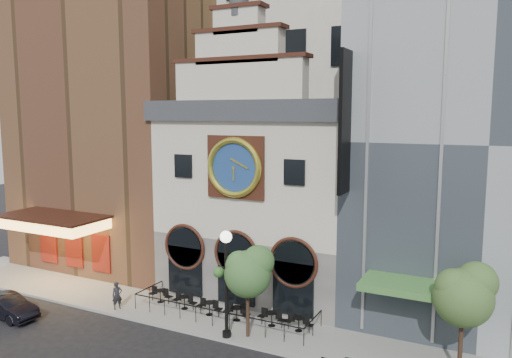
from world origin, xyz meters
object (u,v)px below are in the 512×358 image
object	(u,v)px
bistro_5	(299,323)
car_left	(7,307)
bistro_3	(237,312)
bistro_4	(272,318)
tree_left	(249,270)
tree_right	(465,293)
bistro_2	(209,307)
pedestrian	(117,296)
bistro_1	(184,301)
lamppost	(226,272)
bistro_0	(160,295)

from	to	relation	value
bistro_5	car_left	size ratio (longest dim) A/B	0.39
bistro_3	bistro_4	distance (m)	2.05
bistro_4	car_left	distance (m)	15.11
bistro_5	tree_left	bearing A→B (deg)	-140.59
car_left	tree_right	distance (m)	24.32
car_left	tree_left	world-z (taller)	tree_left
bistro_2	pedestrian	xyz separation A→B (m)	(-5.30, -1.68, 0.35)
bistro_4	tree_left	bearing A→B (deg)	-108.02
bistro_1	lamppost	world-z (taller)	lamppost
bistro_2	car_left	bearing A→B (deg)	-153.18
bistro_0	pedestrian	size ratio (longest dim) A/B	0.97
bistro_3	lamppost	xyz separation A→B (m)	(0.51, -2.01, 3.00)
pedestrian	tree_left	bearing A→B (deg)	-54.52
bistro_4	lamppost	bearing A→B (deg)	-124.46
bistro_0	bistro_5	world-z (taller)	same
bistro_1	car_left	world-z (taller)	car_left
bistro_0	lamppost	world-z (taller)	lamppost
bistro_5	tree_left	xyz separation A→B (m)	(-2.09, -1.71, 3.07)
bistro_3	tree_left	bearing A→B (deg)	-43.86
tree_left	tree_right	xyz separation A→B (m)	(10.11, 0.78, 0.23)
bistro_0	tree_left	world-z (taller)	tree_left
bistro_2	bistro_5	world-z (taller)	same
tree_right	bistro_2	bearing A→B (deg)	177.22
bistro_5	car_left	xyz separation A→B (m)	(-15.65, -5.49, 0.05)
lamppost	tree_right	size ratio (longest dim) A/B	1.09
car_left	pedestrian	xyz separation A→B (m)	(4.98, 3.52, 0.30)
bistro_1	tree_right	size ratio (longest dim) A/B	0.31
bistro_5	tree_right	xyz separation A→B (m)	(8.02, -0.94, 3.29)
bistro_1	tree_right	world-z (taller)	tree_right
bistro_4	car_left	world-z (taller)	car_left
car_left	bistro_1	bearing A→B (deg)	-54.97
bistro_0	bistro_1	world-z (taller)	same
bistro_0	bistro_5	bearing A→B (deg)	-0.10
bistro_2	car_left	world-z (taller)	car_left
bistro_4	bistro_5	distance (m)	1.55
bistro_2	bistro_1	bearing A→B (deg)	176.61
pedestrian	lamppost	xyz separation A→B (m)	(7.59, -0.32, 2.64)
bistro_0	bistro_5	size ratio (longest dim) A/B	1.00
bistro_2	bistro_4	bearing A→B (deg)	3.42
tree_left	car_left	bearing A→B (deg)	-164.46
bistro_2	tree_right	size ratio (longest dim) A/B	0.31
bistro_5	pedestrian	distance (m)	10.85
bistro_4	bistro_3	bearing A→B (deg)	-174.02
lamppost	bistro_0	bearing A→B (deg)	178.98
bistro_1	bistro_2	distance (m)	1.79
bistro_3	bistro_5	size ratio (longest dim) A/B	1.00
bistro_2	tree_left	size ratio (longest dim) A/B	0.33
bistro_4	tree_right	distance (m)	10.16
bistro_0	tree_left	size ratio (longest dim) A/B	0.33
lamppost	tree_right	distance (m)	11.18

